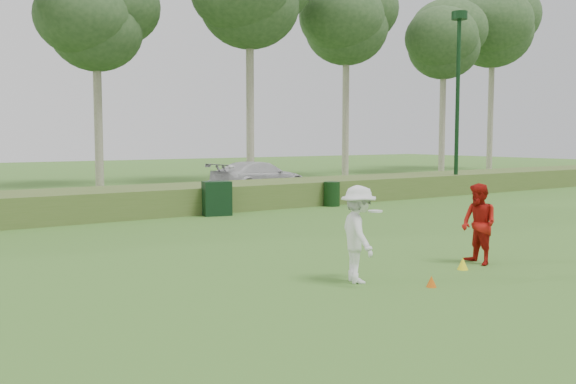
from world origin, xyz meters
TOP-DOWN VIEW (x-y plane):
  - ground at (0.00, 0.00)m, footprint 120.00×120.00m
  - reed_strip at (0.00, 12.00)m, footprint 80.00×3.00m
  - park_road at (0.00, 17.00)m, footprint 80.00×6.00m
  - lamp_post at (14.00, 11.00)m, footprint 0.70×0.70m
  - tree_4 at (2.00, 24.50)m, footprint 6.24×6.24m
  - tree_6 at (18.00, 23.80)m, footprint 7.02×7.02m
  - tree_7 at (26.00, 22.80)m, footprint 6.50×6.50m
  - tree_8 at (33.00, 24.20)m, footprint 8.06×8.06m
  - player_white at (-1.19, -0.00)m, footprint 1.05×1.30m
  - player_red at (1.96, -0.14)m, footprint 0.78×0.92m
  - cone_orange at (-0.36, -1.01)m, footprint 0.18×0.18m
  - cone_yellow at (1.26, -0.33)m, footprint 0.22×0.22m
  - utility_cabinet at (1.32, 10.18)m, footprint 1.02×0.76m
  - trash_bin at (6.29, 10.30)m, footprint 0.81×0.81m
  - car_right at (6.82, 16.42)m, footprint 5.17×2.76m

SIDE VIEW (x-z plane):
  - ground at x=0.00m, z-range 0.00..0.00m
  - park_road at x=0.00m, z-range 0.00..0.06m
  - cone_orange at x=-0.36m, z-range 0.00..0.20m
  - cone_yellow at x=1.26m, z-range 0.00..0.24m
  - reed_strip at x=0.00m, z-range 0.00..0.90m
  - trash_bin at x=6.29m, z-range 0.00..0.92m
  - utility_cabinet at x=1.32m, z-range 0.00..1.14m
  - car_right at x=6.82m, z-range 0.06..1.49m
  - player_red at x=1.96m, z-range 0.00..1.68m
  - player_white at x=-1.19m, z-range 0.00..1.77m
  - lamp_post at x=14.00m, z-range 1.51..9.68m
  - tree_4 at x=2.00m, z-range 2.84..14.34m
  - tree_7 at x=26.00m, z-range 3.09..15.59m
  - tree_6 at x=18.00m, z-range 3.35..16.85m
  - tree_8 at x=33.00m, z-range 3.73..18.73m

